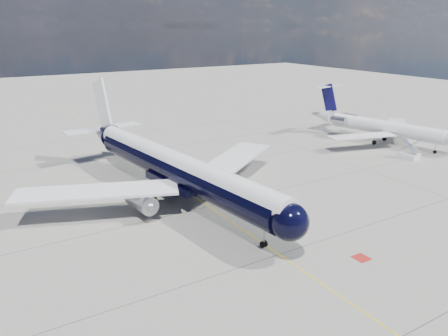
{
  "coord_description": "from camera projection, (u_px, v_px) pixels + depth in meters",
  "views": [
    {
      "loc": [
        -26.17,
        -36.62,
        22.82
      ],
      "look_at": [
        3.96,
        12.52,
        4.0
      ],
      "focal_mm": 35.0,
      "sensor_mm": 36.0,
      "label": 1
    }
  ],
  "objects": [
    {
      "name": "ground",
      "position": [
        150.0,
        167.0,
        74.07
      ],
      "size": [
        320.0,
        320.0,
        0.0
      ],
      "primitive_type": "plane",
      "color": "gray",
      "rests_on": "ground"
    },
    {
      "name": "red_marking",
      "position": [
        361.0,
        258.0,
        45.03
      ],
      "size": [
        1.6,
        1.6,
        0.01
      ],
      "primitive_type": "cube",
      "color": "maroon",
      "rests_on": "ground"
    },
    {
      "name": "regional_jet",
      "position": [
        376.0,
        125.0,
        89.15
      ],
      "size": [
        27.53,
        32.09,
        10.94
      ],
      "rotation": [
        0.0,
        0.0,
        0.21
      ],
      "color": "white",
      "rests_on": "ground"
    },
    {
      "name": "main_airliner",
      "position": [
        172.0,
        166.0,
        59.61
      ],
      "size": [
        41.25,
        50.51,
        14.6
      ],
      "rotation": [
        0.0,
        0.0,
        0.12
      ],
      "color": "black",
      "rests_on": "ground"
    },
    {
      "name": "boarding_stair",
      "position": [
        409.0,
        155.0,
        78.75
      ],
      "size": [
        3.11,
        3.63,
        3.55
      ],
      "rotation": [
        0.0,
        0.0,
        0.18
      ],
      "color": "white",
      "rests_on": "ground"
    },
    {
      "name": "taxiway_centerline",
      "position": [
        162.0,
        175.0,
        70.02
      ],
      "size": [
        0.16,
        160.0,
        0.01
      ],
      "primitive_type": "cube",
      "color": "yellow",
      "rests_on": "ground"
    }
  ]
}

